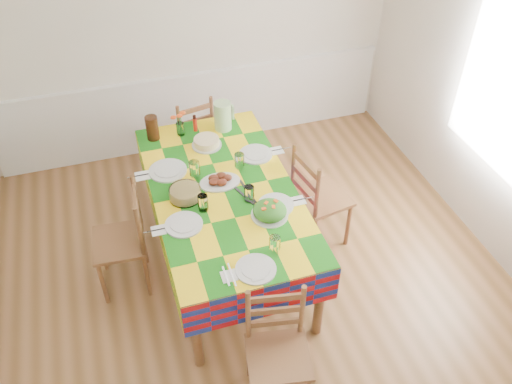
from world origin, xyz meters
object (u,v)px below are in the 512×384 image
chair_far (192,135)px  chair_near (277,351)px  green_pitcher (223,116)px  meat_platter (220,181)px  chair_left (125,241)px  chair_right (317,199)px  dining_table (224,198)px  tea_pitcher (152,128)px

chair_far → chair_near: bearing=78.1°
green_pitcher → chair_far: green_pitcher is taller
green_pitcher → chair_far: (-0.22, 0.51, -0.52)m
meat_platter → chair_far: 1.36m
chair_left → chair_right: size_ratio=0.98×
chair_left → chair_right: bearing=94.3°
chair_near → chair_left: chair_left is taller
chair_near → green_pitcher: bearing=95.0°
meat_platter → chair_left: (-0.87, -0.09, -0.37)m
dining_table → chair_near: (0.01, -1.39, -0.27)m
meat_platter → chair_near: chair_near is taller
meat_platter → green_pitcher: 0.83m
chair_far → green_pitcher: bearing=101.8°
chair_far → chair_left: bearing=45.7°
chair_near → chair_left: bearing=133.3°
dining_table → meat_platter: meat_platter is taller
green_pitcher → dining_table: bearing=-104.9°
green_pitcher → chair_far: size_ratio=0.29×
green_pitcher → chair_left: bearing=-141.6°
chair_left → chair_near: bearing=37.0°
tea_pitcher → green_pitcher: bearing=-3.0°
tea_pitcher → chair_left: (-0.44, -0.91, -0.46)m
dining_table → meat_platter: size_ratio=6.28×
dining_table → meat_platter: (-0.01, 0.09, 0.12)m
dining_table → chair_near: chair_near is taller
dining_table → chair_near: bearing=-89.6°
green_pitcher → chair_near: 2.33m
tea_pitcher → chair_left: size_ratio=0.23×
tea_pitcher → chair_near: (0.44, -2.30, -0.48)m
dining_table → chair_near: size_ratio=2.21×
dining_table → meat_platter: 0.15m
green_pitcher → meat_platter: bearing=-107.0°
meat_platter → tea_pitcher: size_ratio=1.48×
tea_pitcher → chair_near: 2.39m
green_pitcher → tea_pitcher: 0.67m
green_pitcher → tea_pitcher: bearing=177.0°
meat_platter → chair_right: size_ratio=0.33×
chair_near → chair_right: (0.87, 1.38, 0.03)m
chair_right → dining_table: bearing=79.5°
chair_left → dining_table: bearing=94.7°
meat_platter → chair_near: (0.02, -1.47, -0.39)m
dining_table → chair_far: 1.42m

